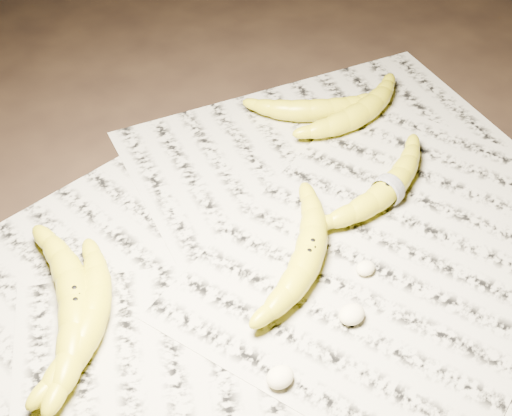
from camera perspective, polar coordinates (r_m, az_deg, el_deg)
ground at (r=0.93m, az=2.71°, el=-2.60°), size 3.00×3.00×0.00m
newspaper_patch at (r=0.90m, az=1.87°, el=-4.22°), size 0.90×0.70×0.01m
banana_left_a at (r=0.85m, az=-14.27°, el=-7.35°), size 0.16×0.24×0.04m
banana_left_b at (r=0.84m, az=-13.11°, el=-8.45°), size 0.18×0.19×0.04m
banana_center at (r=0.88m, az=4.24°, el=-3.62°), size 0.21×0.17×0.04m
banana_taped at (r=0.98m, az=10.54°, el=1.59°), size 0.22×0.10×0.04m
banana_upper_a at (r=1.11m, az=8.41°, el=7.69°), size 0.20×0.08×0.04m
banana_upper_b at (r=1.11m, az=4.36°, el=7.94°), size 0.17×0.14×0.04m
measuring_tape at (r=0.98m, az=10.54°, el=1.59°), size 0.01×0.05×0.05m
flesh_chunk_a at (r=0.78m, az=1.94°, el=-13.21°), size 0.03×0.03×0.02m
flesh_chunk_b at (r=0.84m, az=7.70°, el=-8.27°), size 0.03×0.03×0.02m
flesh_chunk_c at (r=0.89m, az=8.78°, el=-4.61°), size 0.03×0.02×0.01m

